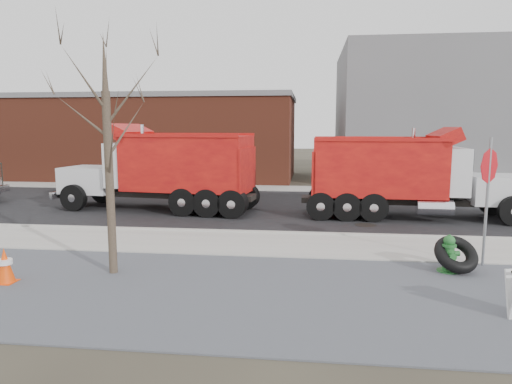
# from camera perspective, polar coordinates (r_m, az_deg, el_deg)

# --- Properties ---
(ground) EXTENTS (120.00, 120.00, 0.00)m
(ground) POSITION_cam_1_polar(r_m,az_deg,el_deg) (12.46, 1.39, -6.99)
(ground) COLOR #383328
(ground) RESTS_ON ground
(gravel_verge) EXTENTS (60.00, 5.00, 0.03)m
(gravel_verge) POSITION_cam_1_polar(r_m,az_deg,el_deg) (9.14, -0.69, -12.56)
(gravel_verge) COLOR slate
(gravel_verge) RESTS_ON ground
(sidewalk) EXTENTS (60.00, 2.50, 0.06)m
(sidewalk) POSITION_cam_1_polar(r_m,az_deg,el_deg) (12.69, 1.50, -6.57)
(sidewalk) COLOR #9E9B93
(sidewalk) RESTS_ON ground
(curb) EXTENTS (60.00, 0.15, 0.11)m
(curb) POSITION_cam_1_polar(r_m,az_deg,el_deg) (13.95, 1.99, -5.13)
(curb) COLOR #9E9B93
(curb) RESTS_ON ground
(road) EXTENTS (60.00, 9.40, 0.02)m
(road) POSITION_cam_1_polar(r_m,az_deg,el_deg) (18.60, 3.19, -1.95)
(road) COLOR black
(road) RESTS_ON ground
(far_sidewalk) EXTENTS (60.00, 2.00, 0.06)m
(far_sidewalk) POSITION_cam_1_polar(r_m,az_deg,el_deg) (24.22, 4.02, 0.42)
(far_sidewalk) COLOR #9E9B93
(far_sidewalk) RESTS_ON ground
(building_grey) EXTENTS (12.00, 10.00, 8.00)m
(building_grey) POSITION_cam_1_polar(r_m,az_deg,el_deg) (31.02, 21.72, 8.90)
(building_grey) COLOR slate
(building_grey) RESTS_ON ground
(building_brick) EXTENTS (20.20, 8.20, 5.30)m
(building_brick) POSITION_cam_1_polar(r_m,az_deg,el_deg) (31.04, -14.37, 6.73)
(building_brick) COLOR brown
(building_brick) RESTS_ON ground
(bare_tree) EXTENTS (3.20, 3.20, 5.20)m
(bare_tree) POSITION_cam_1_polar(r_m,az_deg,el_deg) (10.32, -18.13, 8.01)
(bare_tree) COLOR #382D23
(bare_tree) RESTS_ON ground
(fire_hydrant) EXTENTS (0.50, 0.48, 0.87)m
(fire_hydrant) POSITION_cam_1_polar(r_m,az_deg,el_deg) (11.15, 22.94, -7.32)
(fire_hydrant) COLOR #2D7739
(fire_hydrant) RESTS_ON ground
(truck_tire) EXTENTS (1.15, 1.11, 0.84)m
(truck_tire) POSITION_cam_1_polar(r_m,az_deg,el_deg) (11.21, 23.73, -7.14)
(truck_tire) COLOR black
(truck_tire) RESTS_ON ground
(stop_sign) EXTENTS (0.60, 0.60, 3.02)m
(stop_sign) POSITION_cam_1_polar(r_m,az_deg,el_deg) (11.68, 27.05, 1.30)
(stop_sign) COLOR gray
(stop_sign) RESTS_ON ground
(traffic_cone_far) EXTENTS (0.40, 0.40, 0.76)m
(traffic_cone_far) POSITION_cam_1_polar(r_m,az_deg,el_deg) (10.93, -28.88, -8.09)
(traffic_cone_far) COLOR #FB4407
(traffic_cone_far) RESTS_ON ground
(dump_truck_red_a) EXTENTS (7.93, 2.38, 3.20)m
(dump_truck_red_a) POSITION_cam_1_polar(r_m,az_deg,el_deg) (17.13, 18.07, 2.27)
(dump_truck_red_a) COLOR black
(dump_truck_red_a) RESTS_ON ground
(dump_truck_red_b) EXTENTS (7.96, 3.12, 3.33)m
(dump_truck_red_b) POSITION_cam_1_polar(r_m,az_deg,el_deg) (18.09, -11.36, 3.02)
(dump_truck_red_b) COLOR black
(dump_truck_red_b) RESTS_ON ground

